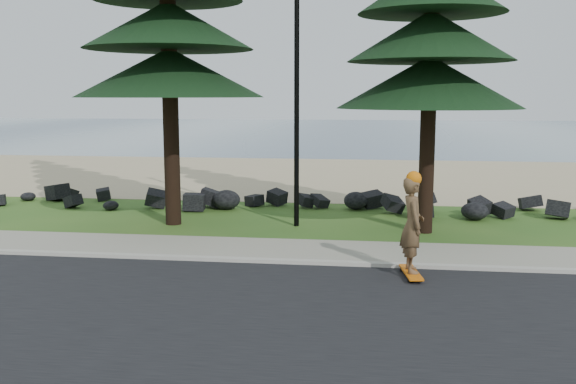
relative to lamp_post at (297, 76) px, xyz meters
name	(u,v)px	position (x,y,z in m)	size (l,w,h in m)	color
ground	(280,254)	(0.00, -3.20, -4.13)	(160.00, 160.00, 0.00)	#29571B
road	(241,320)	(0.00, -7.70, -4.12)	(160.00, 7.00, 0.02)	black
kerb	(274,261)	(0.00, -4.10, -4.08)	(160.00, 0.20, 0.10)	#AFAA9D
sidewalk	(281,250)	(0.00, -3.00, -4.09)	(160.00, 2.00, 0.08)	#9D9683
beach_sand	(326,176)	(0.00, 11.30, -4.13)	(160.00, 15.00, 0.01)	tan
ocean	(352,131)	(0.00, 47.80, -4.13)	(160.00, 58.00, 0.01)	#364F67
seawall_boulders	(305,211)	(0.00, 2.40, -4.13)	(60.00, 2.40, 1.10)	black
lamp_post	(297,76)	(0.00, 0.00, 0.00)	(0.25, 0.14, 8.14)	black
skateboarder	(412,225)	(2.89, -4.81, -3.06)	(0.55, 1.18, 2.14)	#D6640C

